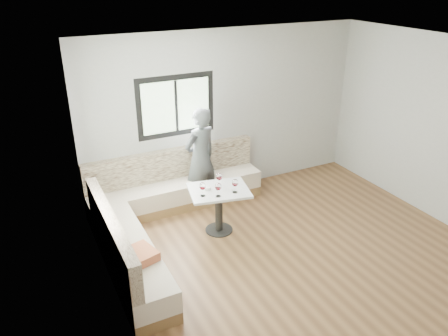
# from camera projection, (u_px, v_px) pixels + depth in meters

# --- Properties ---
(room) EXTENTS (5.01, 5.01, 2.81)m
(room) POSITION_uv_depth(u_px,v_px,m) (309.00, 166.00, 5.39)
(room) COLOR brown
(room) RESTS_ON ground
(banquette) EXTENTS (2.90, 2.80, 0.95)m
(banquette) POSITION_uv_depth(u_px,v_px,m) (157.00, 213.00, 6.49)
(banquette) COLOR brown
(banquette) RESTS_ON ground
(table) EXTENTS (0.98, 0.83, 0.70)m
(table) POSITION_uv_depth(u_px,v_px,m) (219.00, 200.00, 6.44)
(table) COLOR black
(table) RESTS_ON ground
(person) EXTENTS (0.72, 0.59, 1.69)m
(person) POSITION_uv_depth(u_px,v_px,m) (200.00, 158.00, 7.04)
(person) COLOR #484C4E
(person) RESTS_ON ground
(olive_ramekin) EXTENTS (0.10, 0.10, 0.04)m
(olive_ramekin) POSITION_uv_depth(u_px,v_px,m) (207.00, 188.00, 6.36)
(olive_ramekin) COLOR white
(olive_ramekin) RESTS_ON table
(wine_glass_a) EXTENTS (0.09, 0.09, 0.21)m
(wine_glass_a) POSITION_uv_depth(u_px,v_px,m) (203.00, 187.00, 6.12)
(wine_glass_a) COLOR white
(wine_glass_a) RESTS_ON table
(wine_glass_b) EXTENTS (0.09, 0.09, 0.21)m
(wine_glass_b) POSITION_uv_depth(u_px,v_px,m) (218.00, 187.00, 6.11)
(wine_glass_b) COLOR white
(wine_glass_b) RESTS_ON table
(wine_glass_c) EXTENTS (0.09, 0.09, 0.21)m
(wine_glass_c) POSITION_uv_depth(u_px,v_px,m) (235.00, 183.00, 6.22)
(wine_glass_c) COLOR white
(wine_glass_c) RESTS_ON table
(wine_glass_d) EXTENTS (0.09, 0.09, 0.21)m
(wine_glass_d) POSITION_uv_depth(u_px,v_px,m) (219.00, 177.00, 6.41)
(wine_glass_d) COLOR white
(wine_glass_d) RESTS_ON table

